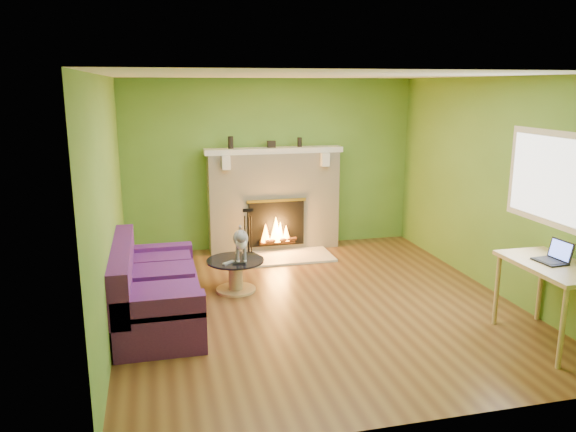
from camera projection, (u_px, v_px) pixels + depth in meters
name	position (u px, v px, depth m)	size (l,w,h in m)	color
floor	(316.00, 302.00, 6.61)	(5.00, 5.00, 0.00)	#593419
ceiling	(319.00, 75.00, 6.02)	(5.00, 5.00, 0.00)	white
wall_back	(271.00, 164.00, 8.68)	(5.00, 5.00, 0.00)	#537E29
wall_front	(418.00, 260.00, 3.95)	(5.00, 5.00, 0.00)	#537E29
wall_left	(108.00, 204.00, 5.80)	(5.00, 5.00, 0.00)	#537E29
wall_right	(494.00, 186.00, 6.83)	(5.00, 5.00, 0.00)	#537E29
window_frame	(545.00, 177.00, 5.92)	(1.20, 1.20, 0.00)	silver
window_pane	(544.00, 177.00, 5.92)	(1.06, 1.06, 0.00)	white
fireplace	(274.00, 200.00, 8.62)	(2.10, 0.46, 1.58)	beige
hearth	(282.00, 257.00, 8.31)	(1.50, 0.75, 0.03)	beige
mantel	(274.00, 150.00, 8.43)	(2.10, 0.28, 0.08)	silver
sofa	(153.00, 291.00, 6.05)	(0.88, 1.91, 0.86)	#4B1961
coffee_table	(236.00, 273.00, 6.94)	(0.71, 0.71, 0.40)	tan
desk	(554.00, 273.00, 5.45)	(0.64, 1.10, 0.81)	tan
cat	(241.00, 242.00, 6.92)	(0.24, 0.66, 0.41)	slate
remote_silver	(229.00, 263.00, 6.77)	(0.17, 0.04, 0.02)	gray
remote_black	(239.00, 263.00, 6.74)	(0.16, 0.04, 0.02)	black
laptop	(551.00, 252.00, 5.44)	(0.26, 0.29, 0.22)	black
fire_tools	(248.00, 232.00, 8.26)	(0.19, 0.19, 0.71)	black
mantel_vase_left	(231.00, 142.00, 8.28)	(0.08, 0.08, 0.18)	black
mantel_vase_right	(300.00, 142.00, 8.53)	(0.07, 0.07, 0.14)	black
mantel_box	(271.00, 144.00, 8.43)	(0.12, 0.08, 0.10)	black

